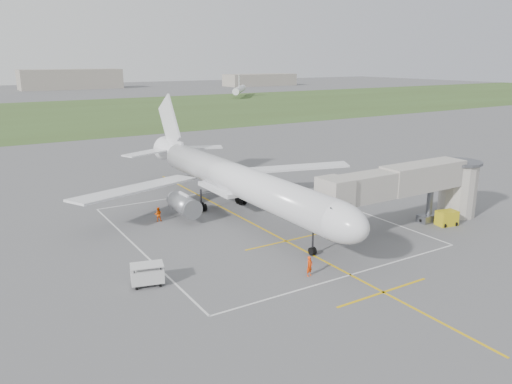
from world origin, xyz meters
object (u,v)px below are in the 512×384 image
airliner (236,180)px  baggage_cart (147,275)px  ramp_worker_wing (158,214)px  jet_bridge (418,185)px  gpu_unit (447,218)px  ramp_worker_nose (310,266)px

airliner → baggage_cart: size_ratio=15.33×
baggage_cart → ramp_worker_wing: baggage_cart is taller
jet_bridge → ramp_worker_wing: jet_bridge is taller
baggage_cart → ramp_worker_wing: (7.01, 15.84, -0.10)m
gpu_unit → ramp_worker_wing: bearing=156.9°
baggage_cart → ramp_worker_wing: size_ratio=1.75×
ramp_worker_wing → gpu_unit: bearing=164.4°
airliner → ramp_worker_nose: size_ratio=25.50×
baggage_cart → jet_bridge: bearing=12.9°
airliner → ramp_worker_wing: bearing=164.0°
jet_bridge → ramp_worker_nose: jet_bridge is taller
airliner → jet_bridge: 21.22m
jet_bridge → baggage_cart: 32.04m
baggage_cart → ramp_worker_nose: 14.07m
airliner → baggage_cart: airliner is taller
airliner → ramp_worker_wing: (-9.07, 2.60, -3.52)m
airliner → jet_bridge: (15.72, -14.25, 0.35)m
gpu_unit → baggage_cart: (-34.85, 2.98, 0.12)m
jet_bridge → gpu_unit: bearing=-32.9°
airliner → ramp_worker_wing: size_ratio=26.80×
jet_bridge → ramp_worker_nose: bearing=-166.1°
jet_bridge → gpu_unit: 5.32m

